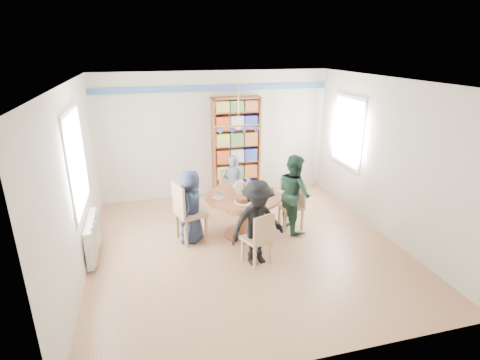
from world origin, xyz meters
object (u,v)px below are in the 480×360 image
object	(u,v)px
radiator	(93,237)
person_far	(233,185)
chair_far	(231,189)
person_near	(257,223)
bookshelf	(236,148)
chair_left	(186,210)
dining_table	(244,206)
person_left	(191,206)
chair_right	(295,202)
person_right	(294,193)
chair_near	(260,237)

from	to	relation	value
radiator	person_far	xyz separation A→B (m)	(2.53, 1.03, 0.26)
chair_far	person_far	size ratio (longest dim) A/B	0.72
person_near	bookshelf	distance (m)	2.90
chair_left	chair_far	bearing A→B (deg)	44.83
radiator	dining_table	xyz separation A→B (m)	(2.49, 0.14, 0.21)
person_far	radiator	bearing A→B (deg)	40.74
person_far	person_near	distance (m)	1.84
person_left	bookshelf	size ratio (longest dim) A/B	0.58
chair_left	person_far	size ratio (longest dim) A/B	0.86
bookshelf	dining_table	bearing A→B (deg)	-100.21
dining_table	person_left	bearing A→B (deg)	178.36
chair_right	radiator	bearing A→B (deg)	-177.10
person_left	bookshelf	xyz separation A→B (m)	(1.26, 1.88, 0.44)
person_right	person_far	bearing A→B (deg)	35.28
chair_right	person_near	world-z (taller)	person_near
person_right	chair_right	bearing A→B (deg)	-52.61
chair_far	bookshelf	distance (m)	1.10
chair_far	person_right	bearing A→B (deg)	-49.19
person_far	dining_table	bearing A→B (deg)	106.40
person_left	person_far	size ratio (longest dim) A/B	1.04
chair_far	person_right	size ratio (longest dim) A/B	0.62
person_left	bookshelf	world-z (taller)	bookshelf
person_left	chair_left	bearing A→B (deg)	-64.97
chair_right	bookshelf	size ratio (longest dim) A/B	0.41
chair_left	person_right	world-z (taller)	person_right
person_right	person_left	bearing A→B (deg)	79.67
chair_left	person_right	distance (m)	1.93
chair_right	chair_far	distance (m)	1.38
chair_near	bookshelf	size ratio (longest dim) A/B	0.39
chair_near	person_right	distance (m)	1.38
person_far	chair_far	bearing A→B (deg)	-63.40
person_far	person_near	xyz separation A→B (m)	(-0.08, -1.84, 0.06)
chair_far	person_left	xyz separation A→B (m)	(-0.93, -1.00, 0.15)
chair_left	person_right	bearing A→B (deg)	-1.22
radiator	person_left	bearing A→B (deg)	5.85
dining_table	chair_far	size ratio (longest dim) A/B	1.47
chair_far	person_left	size ratio (longest dim) A/B	0.70
radiator	person_left	distance (m)	1.61
radiator	person_far	distance (m)	2.74
chair_left	person_near	size ratio (longest dim) A/B	0.78
chair_left	bookshelf	world-z (taller)	bookshelf
person_left	person_near	xyz separation A→B (m)	(0.87, -0.97, 0.04)
dining_table	person_far	distance (m)	0.90
bookshelf	person_left	bearing A→B (deg)	-123.77
chair_left	person_far	world-z (taller)	person_far
chair_far	person_far	world-z (taller)	person_far
person_right	bookshelf	distance (m)	2.04
chair_right	bookshelf	xyz separation A→B (m)	(-0.64, 1.86, 0.57)
chair_right	person_far	xyz separation A→B (m)	(-0.95, 0.85, 0.12)
bookshelf	chair_far	bearing A→B (deg)	-110.54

